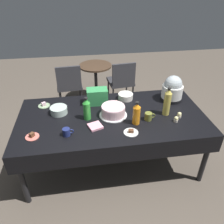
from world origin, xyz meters
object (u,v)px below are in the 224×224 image
at_px(cupcake_mint, 117,103).
at_px(coffee_mug_olive, 149,116).
at_px(cupcake_lemon, 176,119).
at_px(soda_bottle_lime_soda, 87,109).
at_px(frosted_layer_cake, 113,111).
at_px(cupcake_berry, 179,115).
at_px(soda_bottle_ginger_ale, 167,102).
at_px(dessert_plate_sage, 44,105).
at_px(coffee_mug_navy, 67,132).
at_px(dessert_plate_coral, 32,136).
at_px(ceramic_snack_bowl, 126,96).
at_px(dessert_plate_white, 131,132).
at_px(potluck_table, 112,120).
at_px(round_cafe_table, 96,76).
at_px(soda_carton, 97,96).
at_px(maroon_chair_right, 122,80).
at_px(soda_bottle_orange_juice, 136,114).
at_px(slow_cooker, 172,89).
at_px(maroon_chair_left, 69,83).
at_px(glass_salad_bowl, 59,110).

distance_m(cupcake_mint, coffee_mug_olive, 0.49).
height_order(cupcake_lemon, soda_bottle_lime_soda, soda_bottle_lime_soda).
distance_m(frosted_layer_cake, cupcake_berry, 0.77).
bearing_deg(soda_bottle_ginger_ale, dessert_plate_sage, 164.59).
relative_size(cupcake_mint, soda_bottle_ginger_ale, 0.19).
bearing_deg(coffee_mug_navy, dessert_plate_sage, 115.22).
xyz_separation_m(frosted_layer_cake, soda_bottle_lime_soda, (-0.30, -0.01, 0.06)).
height_order(dessert_plate_coral, soda_bottle_ginger_ale, soda_bottle_ginger_ale).
bearing_deg(dessert_plate_sage, ceramic_snack_bowl, 1.59).
xyz_separation_m(dessert_plate_white, soda_bottle_ginger_ale, (0.49, 0.29, 0.15)).
height_order(potluck_table, round_cafe_table, potluck_table).
relative_size(dessert_plate_sage, coffee_mug_navy, 1.24).
height_order(soda_bottle_ginger_ale, coffee_mug_olive, soda_bottle_ginger_ale).
distance_m(soda_bottle_ginger_ale, soda_carton, 0.86).
bearing_deg(maroon_chair_right, soda_bottle_orange_juice, -95.53).
xyz_separation_m(slow_cooker, soda_bottle_orange_juice, (-0.59, -0.46, -0.03)).
distance_m(maroon_chair_left, maroon_chair_right, 0.95).
xyz_separation_m(potluck_table, soda_bottle_orange_juice, (0.24, -0.19, 0.19)).
xyz_separation_m(coffee_mug_olive, maroon_chair_left, (-0.94, 1.67, -0.30)).
relative_size(frosted_layer_cake, maroon_chair_right, 0.38).
height_order(coffee_mug_navy, maroon_chair_right, maroon_chair_right).
bearing_deg(coffee_mug_olive, ceramic_snack_bowl, 107.51).
xyz_separation_m(glass_salad_bowl, soda_carton, (0.48, 0.17, 0.06)).
bearing_deg(coffee_mug_olive, dessert_plate_coral, -174.23).
xyz_separation_m(glass_salad_bowl, soda_bottle_lime_soda, (0.33, -0.16, 0.09)).
xyz_separation_m(dessert_plate_white, maroon_chair_left, (-0.69, 1.88, -0.27)).
xyz_separation_m(cupcake_mint, round_cafe_table, (-0.14, 1.51, -0.28)).
bearing_deg(slow_cooker, coffee_mug_olive, -136.35).
bearing_deg(soda_bottle_lime_soda, cupcake_lemon, -11.90).
relative_size(ceramic_snack_bowl, soda_carton, 0.75).
relative_size(soda_bottle_ginger_ale, soda_bottle_orange_juice, 1.25).
distance_m(glass_salad_bowl, soda_bottle_lime_soda, 0.38).
distance_m(glass_salad_bowl, maroon_chair_left, 1.41).
bearing_deg(soda_bottle_lime_soda, frosted_layer_cake, 2.63).
xyz_separation_m(cupcake_berry, coffee_mug_navy, (-1.29, -0.15, 0.01)).
bearing_deg(dessert_plate_white, coffee_mug_olive, 39.86).
bearing_deg(cupcake_mint, cupcake_berry, -29.66).
bearing_deg(cupcake_lemon, soda_bottle_lime_soda, 168.10).
bearing_deg(potluck_table, dessert_plate_white, -67.09).
bearing_deg(glass_salad_bowl, soda_bottle_ginger_ale, -9.28).
height_order(soda_bottle_orange_juice, round_cafe_table, soda_bottle_orange_juice).
relative_size(slow_cooker, cupcake_lemon, 4.97).
bearing_deg(ceramic_snack_bowl, glass_salad_bowl, -165.28).
height_order(ceramic_snack_bowl, soda_bottle_ginger_ale, soda_bottle_ginger_ale).
height_order(frosted_layer_cake, maroon_chair_left, frosted_layer_cake).
bearing_deg(frosted_layer_cake, coffee_mug_navy, -151.36).
relative_size(soda_bottle_lime_soda, maroon_chair_left, 0.32).
xyz_separation_m(soda_carton, maroon_chair_right, (0.55, 1.21, -0.36)).
relative_size(cupcake_lemon, soda_carton, 0.26).
bearing_deg(cupcake_mint, coffee_mug_navy, -138.99).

